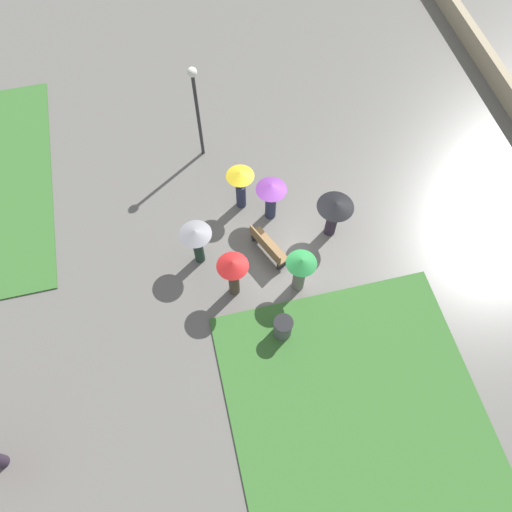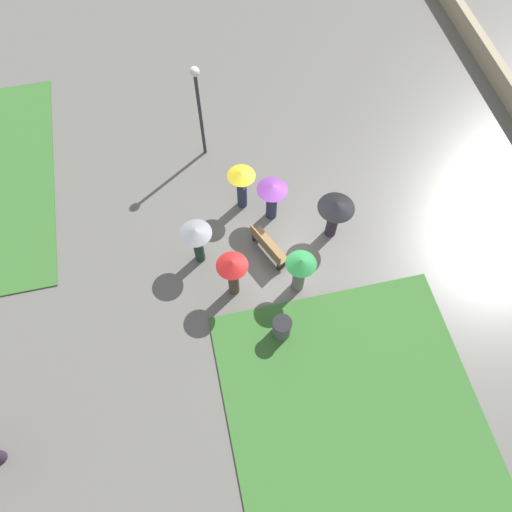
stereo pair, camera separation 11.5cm
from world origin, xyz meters
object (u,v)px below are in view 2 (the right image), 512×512
trash_bin (282,328)px  crowd_person_red (233,271)px  crowd_person_purple (272,195)px  crowd_person_grey (197,239)px  crowd_person_yellow (242,183)px  crowd_person_green (300,270)px  crowd_person_black (335,212)px  park_bench (268,246)px  lamp_post (198,101)px

trash_bin → crowd_person_red: (1.74, 1.12, 0.94)m
crowd_person_purple → crowd_person_grey: (-1.15, 2.69, 0.03)m
crowd_person_yellow → crowd_person_purple: bearing=-82.7°
trash_bin → crowd_person_red: crowd_person_red is taller
trash_bin → crowd_person_grey: crowd_person_grey is taller
crowd_person_purple → crowd_person_red: 3.13m
crowd_person_red → crowd_person_green: size_ratio=1.11×
crowd_person_purple → crowd_person_black: size_ratio=1.00×
crowd_person_green → crowd_person_black: bearing=80.8°
park_bench → lamp_post: lamp_post is taller
crowd_person_purple → crowd_person_red: crowd_person_red is taller
lamp_post → crowd_person_black: (-4.43, -3.57, -1.30)m
crowd_person_purple → crowd_person_yellow: size_ratio=0.95×
trash_bin → lamp_post: bearing=8.0°
crowd_person_grey → crowd_person_red: 1.65m
trash_bin → crowd_person_green: bearing=-31.9°
crowd_person_black → crowd_person_purple: bearing=-17.4°
crowd_person_green → lamp_post: bearing=141.8°
park_bench → crowd_person_grey: (0.30, 2.22, 0.80)m
crowd_person_yellow → crowd_person_green: bearing=-118.5°
trash_bin → crowd_person_green: 1.85m
crowd_person_purple → crowd_person_black: bearing=-128.5°
crowd_person_purple → crowd_person_yellow: (0.67, 0.88, -0.01)m
park_bench → crowd_person_black: size_ratio=0.91×
lamp_post → crowd_person_yellow: size_ratio=2.15×
crowd_person_grey → crowd_person_red: crowd_person_red is taller
park_bench → crowd_person_red: 1.98m
park_bench → lamp_post: 5.36m
crowd_person_purple → park_bench: bearing=155.9°
crowd_person_grey → crowd_person_green: bearing=138.9°
crowd_person_red → lamp_post: bearing=110.5°
crowd_person_purple → crowd_person_red: size_ratio=0.89×
park_bench → crowd_person_purple: size_ratio=0.91×
crowd_person_black → crowd_person_green: 2.35m
lamp_post → park_bench: bearing=-164.6°
park_bench → crowd_person_grey: bearing=58.2°
park_bench → trash_bin: size_ratio=1.80×
crowd_person_green → crowd_person_yellow: crowd_person_yellow is taller
park_bench → crowd_person_green: size_ratio=0.89×
crowd_person_red → crowd_person_green: crowd_person_red is taller
lamp_post → crowd_person_grey: 4.73m
crowd_person_red → park_bench: bearing=60.0°
lamp_post → crowd_person_green: lamp_post is taller
park_bench → crowd_person_green: crowd_person_green is taller
trash_bin → crowd_person_grey: bearing=32.3°
park_bench → crowd_person_red: (-1.10, 1.36, 0.93)m
trash_bin → crowd_person_red: bearing=32.7°
crowd_person_black → crowd_person_yellow: bearing=-19.1°
trash_bin → crowd_person_black: 4.11m
crowd_person_grey → crowd_person_yellow: bearing=-145.6°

